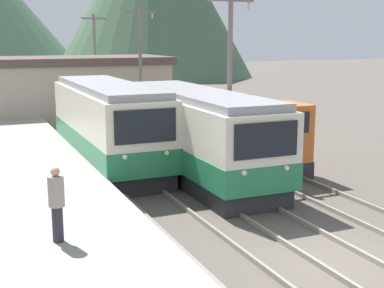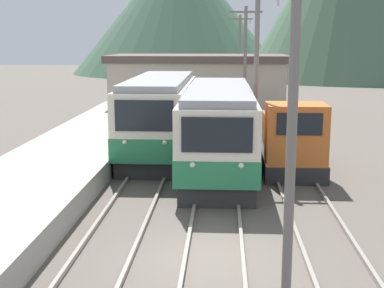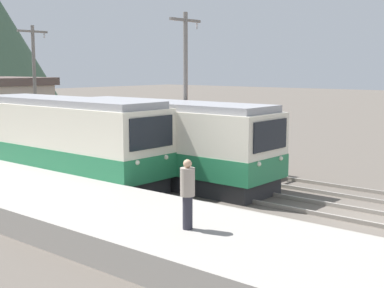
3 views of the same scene
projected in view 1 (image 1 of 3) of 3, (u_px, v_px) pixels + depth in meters
name	position (u px, v px, depth m)	size (l,w,h in m)	color
ground_plane	(336.00, 264.00, 13.50)	(200.00, 200.00, 0.00)	#564F47
track_left	(246.00, 279.00, 12.47)	(1.54, 60.00, 0.14)	gray
track_center	(343.00, 260.00, 13.56)	(1.54, 60.00, 0.14)	gray
commuter_train_left	(108.00, 128.00, 23.30)	(2.84, 10.40, 3.67)	#28282B
commuter_train_center	(197.00, 137.00, 21.53)	(2.84, 10.81, 3.53)	#28282B
shunting_locomotive	(256.00, 141.00, 23.16)	(2.40, 5.94, 3.00)	#28282B
catenary_mast_mid	(230.00, 77.00, 21.71)	(2.00, 0.20, 7.41)	slate
catenary_mast_far	(140.00, 64.00, 32.29)	(2.00, 0.20, 7.41)	slate
catenary_mast_distant	(95.00, 57.00, 42.87)	(2.00, 0.20, 7.41)	slate
person_on_platform	(57.00, 201.00, 12.57)	(0.38, 0.38, 1.83)	#282833
station_building	(73.00, 89.00, 35.90)	(12.60, 6.30, 4.33)	#AD9E8E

